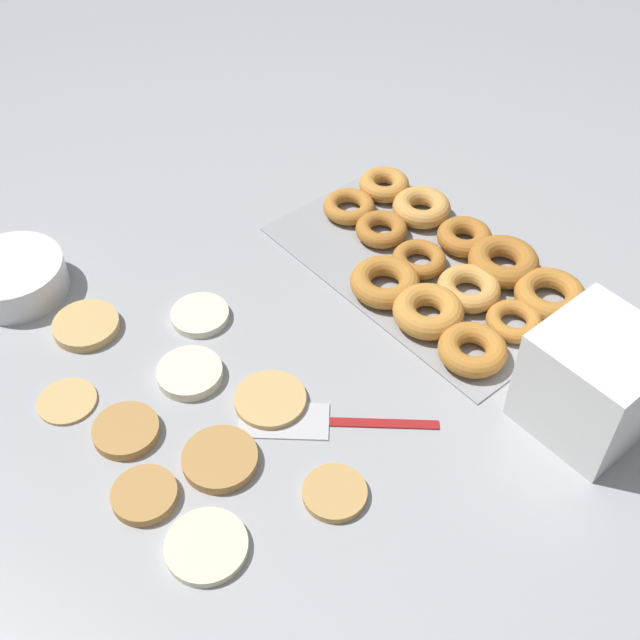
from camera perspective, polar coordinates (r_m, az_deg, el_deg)
ground_plane at (r=1.12m, az=-3.49°, el=-4.12°), size 3.00×3.00×0.00m
pancake_0 at (r=0.98m, az=-8.08°, el=-15.65°), size 0.10×0.10×0.01m
pancake_1 at (r=1.23m, az=-16.29°, el=-0.39°), size 0.10×0.10×0.02m
pancake_2 at (r=1.21m, az=-8.53°, el=0.34°), size 0.09×0.09×0.01m
pancake_3 at (r=1.14m, az=-17.56°, el=-5.46°), size 0.08×0.08×0.01m
pancake_4 at (r=1.01m, az=1.06°, el=-12.19°), size 0.08×0.08×0.01m
pancake_5 at (r=1.09m, az=-3.56°, el=-5.68°), size 0.10×0.10×0.01m
pancake_6 at (r=1.02m, az=-12.37°, el=-12.07°), size 0.08×0.08×0.01m
pancake_7 at (r=1.13m, az=-9.25°, el=-3.76°), size 0.09×0.09×0.02m
pancake_8 at (r=1.09m, az=-13.62°, el=-7.65°), size 0.09×0.09×0.01m
pancake_9 at (r=1.04m, az=-7.12°, el=-9.79°), size 0.10×0.10×0.01m
donut_tray at (r=1.27m, az=8.63°, el=3.83°), size 0.49×0.28×0.04m
batter_bowl at (r=1.31m, az=-20.94°, el=2.87°), size 0.16×0.16×0.05m
container_stack at (r=1.08m, az=18.92°, el=-4.14°), size 0.15×0.15×0.15m
spatula at (r=1.07m, az=-0.98°, el=-7.17°), size 0.21×0.22×0.01m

